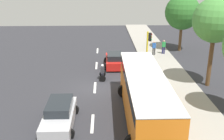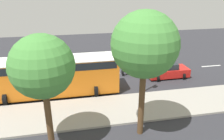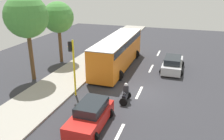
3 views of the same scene
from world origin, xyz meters
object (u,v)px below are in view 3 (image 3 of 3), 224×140
at_px(motorcycle, 126,94).
at_px(street_tree_south, 58,18).
at_px(car_red, 90,116).
at_px(street_tree_north, 26,17).
at_px(traffic_light_corner, 73,60).
at_px(city_bus, 118,50).
at_px(car_silver, 173,64).

bearing_deg(motorcycle, street_tree_south, -37.02).
relative_size(car_red, street_tree_south, 0.62).
bearing_deg(motorcycle, street_tree_north, -10.47).
distance_m(motorcycle, traffic_light_corner, 4.77).
relative_size(city_bus, street_tree_north, 1.44).
height_order(city_bus, street_tree_north, street_tree_north).
xyz_separation_m(car_red, street_tree_north, (8.03, -5.41, 5.03)).
distance_m(car_red, traffic_light_corner, 5.12).
bearing_deg(motorcycle, city_bus, -69.00).
bearing_deg(car_silver, traffic_light_corner, 49.26).
distance_m(car_red, city_bus, 11.22).
distance_m(car_silver, car_red, 12.36).
bearing_deg(traffic_light_corner, motorcycle, -178.40).
bearing_deg(street_tree_south, car_red, 127.10).
distance_m(traffic_light_corner, street_tree_south, 9.19).
distance_m(city_bus, motorcycle, 7.97).
xyz_separation_m(city_bus, motorcycle, (-2.82, 7.36, -1.20)).
bearing_deg(traffic_light_corner, street_tree_north, -19.73).
distance_m(city_bus, street_tree_north, 9.43).
xyz_separation_m(car_silver, street_tree_south, (12.25, 0.84, 4.22)).
bearing_deg(car_red, city_bus, -82.01).
xyz_separation_m(car_silver, city_bus, (5.61, 0.62, 1.13)).
bearing_deg(city_bus, street_tree_north, 41.04).
bearing_deg(traffic_light_corner, city_bus, -100.31).
xyz_separation_m(car_silver, motorcycle, (2.79, 7.98, -0.07)).
xyz_separation_m(car_silver, street_tree_north, (12.09, 6.26, 5.03)).
xyz_separation_m(city_bus, street_tree_south, (6.64, 0.22, 3.09)).
height_order(traffic_light_corner, street_tree_south, street_tree_south).
bearing_deg(street_tree_south, car_silver, -176.08).
height_order(motorcycle, traffic_light_corner, traffic_light_corner).
bearing_deg(street_tree_south, motorcycle, 142.98).
height_order(traffic_light_corner, street_tree_north, street_tree_north).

